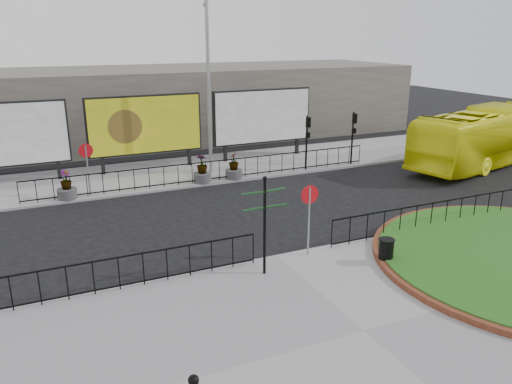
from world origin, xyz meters
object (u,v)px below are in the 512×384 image
planter_a (67,188)px  planter_b (202,172)px  bus (487,136)px  lamp_post (209,84)px  billboard_mid (145,125)px  planter_c (234,169)px  litter_bin (386,251)px  fingerpost_sign (265,216)px

planter_a → planter_b: (6.48, 0.00, 0.05)m
bus → lamp_post: bearing=58.6°
billboard_mid → planter_c: billboard_mid is taller
litter_bin → planter_b: size_ratio=0.60×
fingerpost_sign → planter_a: 11.70m
bus → planter_b: bearing=65.0°
billboard_mid → planter_c: 5.51m
billboard_mid → planter_b: size_ratio=4.32×
fingerpost_sign → bus: bus is taller
lamp_post → planter_a: 8.76m
billboard_mid → planter_a: billboard_mid is taller
planter_b → litter_bin: bearing=-77.7°
bus → planter_c: bearing=63.8°
lamp_post → planter_c: bearing=-66.6°
fingerpost_sign → litter_bin: (3.93, -0.98, -1.49)m
bus → planter_a: bus is taller
billboard_mid → lamp_post: size_ratio=0.67×
litter_bin → planter_c: size_ratio=0.63×
lamp_post → planter_c: size_ratio=6.76×
litter_bin → planter_a: planter_a is taller
fingerpost_sign → planter_a: size_ratio=2.36×
lamp_post → planter_b: bearing=-122.8°
planter_b → planter_c: bearing=0.0°
bus → litter_bin: bearing=107.0°
lamp_post → planter_b: (-1.03, -1.60, -4.16)m
billboard_mid → litter_bin: bearing=-73.4°
bus → planter_c: bus is taller
litter_bin → bus: bus is taller
billboard_mid → fingerpost_sign: (0.55, -14.03, -0.56)m
bus → planter_c: 14.87m
lamp_post → planter_c: 4.55m
fingerpost_sign → litter_bin: size_ratio=3.73×
fingerpost_sign → bus: bearing=25.2°
litter_bin → lamp_post: bearing=96.4°
planter_a → planter_c: (8.20, 0.00, 0.01)m
lamp_post → planter_b: lamp_post is taller
billboard_mid → planter_a: (-4.50, -3.57, -1.99)m
billboard_mid → litter_bin: (4.48, -15.02, -2.05)m
planter_a → planter_b: planter_b is taller
planter_a → planter_b: bearing=0.0°
lamp_post → litter_bin: size_ratio=10.81×
bus → planter_b: (-16.26, 2.93, -1.00)m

